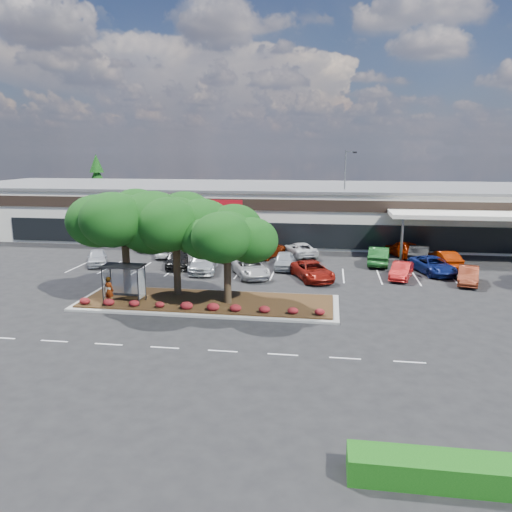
# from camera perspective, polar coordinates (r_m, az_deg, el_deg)

# --- Properties ---
(ground) EXTENTS (160.00, 160.00, 0.00)m
(ground) POSITION_cam_1_polar(r_m,az_deg,el_deg) (30.76, -3.71, -7.85)
(ground) COLOR black
(ground) RESTS_ON ground
(retail_store) EXTENTS (80.40, 25.20, 6.25)m
(retail_store) POSITION_cam_1_polar(r_m,az_deg,el_deg) (62.91, 2.82, 5.31)
(retail_store) COLOR silver
(retail_store) RESTS_ON ground
(landscape_island) EXTENTS (18.00, 6.00, 0.26)m
(landscape_island) POSITION_cam_1_polar(r_m,az_deg,el_deg) (34.85, -5.56, -5.27)
(landscape_island) COLOR gray
(landscape_island) RESTS_ON ground
(lane_markings) EXTENTS (33.12, 20.06, 0.01)m
(lane_markings) POSITION_cam_1_polar(r_m,az_deg,el_deg) (40.57, -0.81, -2.91)
(lane_markings) COLOR silver
(lane_markings) RESTS_ON ground
(shrub_row) EXTENTS (17.00, 0.80, 0.50)m
(shrub_row) POSITION_cam_1_polar(r_m,az_deg,el_deg) (32.80, -6.45, -5.70)
(shrub_row) COLOR maroon
(shrub_row) RESTS_ON landscape_island
(bus_shelter) EXTENTS (2.75, 1.55, 2.59)m
(bus_shelter) POSITION_cam_1_polar(r_m,az_deg,el_deg) (35.05, -14.81, -1.82)
(bus_shelter) COLOR black
(bus_shelter) RESTS_ON landscape_island
(island_tree_west) EXTENTS (7.20, 7.20, 7.89)m
(island_tree_west) POSITION_cam_1_polar(r_m,az_deg,el_deg) (36.25, -14.74, 1.70)
(island_tree_west) COLOR #0C330B
(island_tree_west) RESTS_ON landscape_island
(island_tree_mid) EXTENTS (6.60, 6.60, 7.32)m
(island_tree_mid) POSITION_cam_1_polar(r_m,az_deg,el_deg) (35.74, -9.11, 1.34)
(island_tree_mid) COLOR #0C330B
(island_tree_mid) RESTS_ON landscape_island
(island_tree_east) EXTENTS (5.80, 5.80, 6.50)m
(island_tree_east) POSITION_cam_1_polar(r_m,az_deg,el_deg) (33.39, -3.30, 0.01)
(island_tree_east) COLOR #0C330B
(island_tree_east) RESTS_ON landscape_island
(hedge_south_east) EXTENTS (6.00, 1.30, 0.90)m
(hedge_south_east) POSITION_cam_1_polar(r_m,az_deg,el_deg) (18.22, 20.57, -22.02)
(hedge_south_east) COLOR #0C450D
(hedge_south_east) RESTS_ON ground
(conifer_north_west) EXTENTS (4.40, 4.40, 10.00)m
(conifer_north_west) POSITION_cam_1_polar(r_m,az_deg,el_deg) (82.81, -17.64, 7.64)
(conifer_north_west) COLOR #0C330B
(conifer_north_west) RESTS_ON ground
(person_waiting) EXTENTS (0.80, 0.64, 1.92)m
(person_waiting) POSITION_cam_1_polar(r_m,az_deg,el_deg) (34.95, -16.43, -3.80)
(person_waiting) COLOR #594C47
(person_waiting) RESTS_ON landscape_island
(light_pole) EXTENTS (1.41, 0.79, 10.45)m
(light_pole) POSITION_cam_1_polar(r_m,az_deg,el_deg) (56.63, 10.12, 5.92)
(light_pole) COLOR gray
(light_pole) RESTS_ON ground
(car_0) EXTENTS (3.35, 4.60, 1.46)m
(car_0) POSITION_cam_1_polar(r_m,az_deg,el_deg) (48.48, -17.70, -0.15)
(car_0) COLOR #B1B4BC
(car_0) RESTS_ON ground
(car_1) EXTENTS (3.16, 5.23, 1.42)m
(car_1) POSITION_cam_1_polar(r_m,az_deg,el_deg) (46.08, -9.03, -0.36)
(car_1) COLOR black
(car_1) RESTS_ON ground
(car_2) EXTENTS (3.00, 5.80, 1.61)m
(car_2) POSITION_cam_1_polar(r_m,az_deg,el_deg) (44.11, -6.02, -0.70)
(car_2) COLOR #9BA0A5
(car_2) RESTS_ON ground
(car_3) EXTENTS (4.32, 5.79, 1.46)m
(car_3) POSITION_cam_1_polar(r_m,az_deg,el_deg) (42.06, -0.65, -1.36)
(car_3) COLOR #B6B6B6
(car_3) RESTS_ON ground
(car_4) EXTENTS (1.96, 4.44, 1.49)m
(car_4) POSITION_cam_1_polar(r_m,az_deg,el_deg) (44.91, 3.24, -0.50)
(car_4) COLOR #9CA2A8
(car_4) RESTS_ON ground
(car_5) EXTENTS (4.28, 5.84, 1.47)m
(car_5) POSITION_cam_1_polar(r_m,az_deg,el_deg) (41.29, 6.47, -1.68)
(car_5) COLOR maroon
(car_5) RESTS_ON ground
(car_6) EXTENTS (2.52, 4.39, 1.37)m
(car_6) POSITION_cam_1_polar(r_m,az_deg,el_deg) (42.96, 16.27, -1.63)
(car_6) COLOR #9D1412
(car_6) RESTS_ON ground
(car_7) EXTENTS (3.92, 5.70, 1.45)m
(car_7) POSITION_cam_1_polar(r_m,az_deg,el_deg) (45.59, 19.56, -1.02)
(car_7) COLOR navy
(car_7) RESTS_ON ground
(car_8) EXTENTS (2.54, 4.53, 1.41)m
(car_8) POSITION_cam_1_polar(r_m,az_deg,el_deg) (43.13, 23.10, -2.03)
(car_8) COLOR maroon
(car_8) RESTS_ON ground
(car_9) EXTENTS (3.75, 5.18, 1.39)m
(car_9) POSITION_cam_1_polar(r_m,az_deg,el_deg) (54.76, -12.57, 1.44)
(car_9) COLOR black
(car_9) RESTS_ON ground
(car_10) EXTENTS (3.06, 5.25, 1.68)m
(car_10) POSITION_cam_1_polar(r_m,az_deg,el_deg) (50.87, -10.23, 0.91)
(car_10) COLOR white
(car_10) RESTS_ON ground
(car_11) EXTENTS (2.75, 4.36, 1.38)m
(car_11) POSITION_cam_1_polar(r_m,az_deg,el_deg) (47.96, -3.12, 0.24)
(car_11) COLOR #64240E
(car_11) RESTS_ON ground
(car_12) EXTENTS (4.26, 6.18, 1.66)m
(car_12) POSITION_cam_1_polar(r_m,az_deg,el_deg) (49.56, 1.19, 0.80)
(car_12) COLOR #651B07
(car_12) RESTS_ON ground
(car_13) EXTENTS (4.16, 5.54, 1.40)m
(car_13) POSITION_cam_1_polar(r_m,az_deg,el_deg) (50.27, 5.04, 0.76)
(car_13) COLOR silver
(car_13) RESTS_ON ground
(car_14) EXTENTS (2.47, 5.34, 1.70)m
(car_14) POSITION_cam_1_polar(r_m,az_deg,el_deg) (47.72, 13.87, 0.04)
(car_14) COLOR #144A19
(car_14) RESTS_ON ground
(car_15) EXTENTS (2.85, 5.28, 1.65)m
(car_15) POSITION_cam_1_polar(r_m,az_deg,el_deg) (49.73, 18.15, 0.23)
(car_15) COLOR black
(car_15) RESTS_ON ground
(car_16) EXTENTS (3.77, 5.28, 1.67)m
(car_16) POSITION_cam_1_polar(r_m,az_deg,el_deg) (51.83, 16.55, 0.80)
(car_16) COLOR #941B00
(car_16) RESTS_ON ground
(car_17) EXTENTS (2.58, 4.90, 1.54)m
(car_17) POSITION_cam_1_polar(r_m,az_deg,el_deg) (48.48, 20.70, -0.31)
(car_17) COLOR #8C1E00
(car_17) RESTS_ON ground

